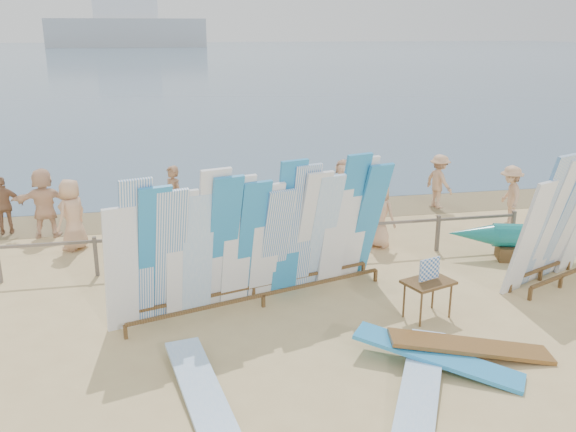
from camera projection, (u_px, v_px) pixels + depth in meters
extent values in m
plane|color=tan|center=(304.00, 320.00, 11.37)|extent=(160.00, 160.00, 0.00)
cube|color=#415B74|center=(174.00, 54.00, 131.34)|extent=(320.00, 240.00, 0.02)
cube|color=olive|center=(251.00, 212.00, 18.12)|extent=(40.00, 2.60, 0.01)
cube|color=#999EA3|center=(128.00, 33.00, 176.66)|extent=(45.00, 8.00, 8.00)
cube|color=silver|center=(126.00, 8.00, 174.60)|extent=(18.00, 6.00, 6.00)
cube|color=#6E6053|center=(276.00, 230.00, 13.95)|extent=(12.00, 0.06, 0.06)
cube|color=#6E6053|center=(96.00, 256.00, 13.30)|extent=(0.08, 0.08, 0.90)
cube|color=#6E6053|center=(188.00, 250.00, 13.68)|extent=(0.08, 0.08, 0.90)
cube|color=#6E6053|center=(276.00, 244.00, 14.05)|extent=(0.08, 0.08, 0.90)
cube|color=#6E6053|center=(359.00, 239.00, 14.42)|extent=(0.08, 0.08, 0.90)
cube|color=#6E6053|center=(438.00, 233.00, 14.80)|extent=(0.08, 0.08, 0.90)
cube|color=#6E6053|center=(513.00, 228.00, 15.17)|extent=(0.08, 0.08, 0.90)
cube|color=brown|center=(263.00, 295.00, 11.84)|extent=(5.16, 1.65, 0.06)
cube|color=brown|center=(253.00, 286.00, 12.23)|extent=(5.16, 1.65, 0.06)
cube|color=white|center=(121.00, 270.00, 10.56)|extent=(0.69, 0.64, 2.40)
cube|color=white|center=(137.00, 255.00, 10.63)|extent=(0.74, 0.80, 2.86)
cube|color=#2885C8|center=(154.00, 256.00, 10.79)|extent=(0.79, 0.96, 2.71)
cube|color=white|center=(170.00, 256.00, 10.94)|extent=(0.77, 0.92, 2.61)
cube|color=white|center=(182.00, 256.00, 11.04)|extent=(0.71, 0.72, 2.55)
cube|color=#92BEEB|center=(197.00, 256.00, 11.19)|extent=(0.71, 0.71, 2.44)
cube|color=white|center=(212.00, 241.00, 11.26)|extent=(0.77, 0.90, 2.89)
cube|color=#2885C8|center=(223.00, 243.00, 11.38)|extent=(0.81, 1.03, 2.75)
cube|color=white|center=(237.00, 242.00, 11.52)|extent=(0.74, 0.79, 2.70)
cube|color=#2885C8|center=(252.00, 243.00, 11.68)|extent=(0.76, 0.88, 2.57)
cube|color=white|center=(266.00, 242.00, 11.82)|extent=(0.74, 0.79, 2.48)
cube|color=white|center=(275.00, 244.00, 11.94)|extent=(0.77, 0.90, 2.34)
cube|color=#2885C8|center=(288.00, 229.00, 12.00)|extent=(0.72, 0.74, 2.87)
cube|color=white|center=(302.00, 229.00, 12.15)|extent=(0.73, 0.77, 2.76)
cube|color=white|center=(311.00, 231.00, 12.27)|extent=(0.78, 0.94, 2.61)
cube|color=#92BEEB|center=(323.00, 232.00, 12.42)|extent=(0.77, 0.91, 2.50)
cube|color=white|center=(335.00, 231.00, 12.56)|extent=(0.71, 0.71, 2.44)
cube|color=#2885C8|center=(348.00, 219.00, 12.63)|extent=(0.79, 0.97, 2.88)
cube|color=white|center=(356.00, 219.00, 12.74)|extent=(0.77, 0.89, 2.79)
cube|color=#2885C8|center=(367.00, 221.00, 12.90)|extent=(0.82, 1.07, 2.63)
cube|color=brown|center=(561.00, 276.00, 12.72)|extent=(1.98, 0.93, 0.06)
cube|color=brown|center=(541.00, 269.00, 13.09)|extent=(1.98, 0.93, 0.06)
cube|color=white|center=(528.00, 239.00, 12.07)|extent=(0.80, 0.82, 2.45)
cube|color=white|center=(542.00, 224.00, 12.23)|extent=(0.86, 0.97, 2.93)
cube|color=white|center=(553.00, 223.00, 12.47)|extent=(0.87, 0.99, 2.81)
cube|color=white|center=(564.00, 222.00, 12.72)|extent=(0.88, 1.00, 2.69)
cube|color=white|center=(572.00, 222.00, 12.91)|extent=(0.88, 1.02, 2.57)
cube|color=brown|center=(507.00, 252.00, 14.34)|extent=(0.61, 0.68, 0.34)
cone|color=#177F7A|center=(472.00, 234.00, 14.30)|extent=(1.23, 0.84, 0.52)
cube|color=brown|center=(428.00, 282.00, 11.29)|extent=(1.05, 0.89, 0.05)
cube|color=white|center=(429.00, 269.00, 11.22)|extent=(0.45, 0.19, 0.42)
cube|color=brown|center=(469.00, 358.00, 10.08)|extent=(2.74, 1.05, 0.43)
cube|color=#92BEEB|center=(201.00, 395.00, 9.06)|extent=(1.02, 2.76, 0.23)
cube|color=#92BEEB|center=(421.00, 387.00, 9.26)|extent=(1.76, 2.64, 0.26)
cube|color=#2885C8|center=(436.00, 367.00, 9.79)|extent=(2.51, 2.02, 0.42)
cube|color=red|center=(286.00, 236.00, 14.97)|extent=(0.73, 0.71, 0.05)
cube|color=red|center=(289.00, 222.00, 15.11)|extent=(0.57, 0.41, 0.56)
cube|color=red|center=(342.00, 235.00, 15.15)|extent=(0.59, 0.56, 0.05)
cube|color=red|center=(338.00, 222.00, 15.27)|extent=(0.54, 0.24, 0.52)
cube|color=red|center=(323.00, 228.00, 14.73)|extent=(0.77, 0.93, 0.59)
cube|color=red|center=(326.00, 210.00, 14.92)|extent=(0.51, 0.36, 0.37)
imported|color=tan|center=(510.00, 196.00, 16.54)|extent=(0.74, 1.18, 1.70)
imported|color=tan|center=(439.00, 181.00, 18.32)|extent=(0.71, 1.13, 1.63)
imported|color=tan|center=(72.00, 215.00, 14.81)|extent=(0.83, 0.95, 1.77)
imported|color=#8C6042|center=(173.00, 199.00, 16.21)|extent=(0.65, 0.73, 1.77)
imported|color=#8C6042|center=(296.00, 194.00, 16.47)|extent=(1.14, 1.02, 1.84)
imported|color=#8C6042|center=(4.00, 206.00, 15.94)|extent=(0.97, 0.58, 1.55)
imported|color=#8C6042|center=(364.00, 190.00, 17.43)|extent=(0.59, 0.67, 1.61)
imported|color=tan|center=(380.00, 214.00, 15.01)|extent=(0.83, 0.86, 1.66)
imported|color=beige|center=(343.00, 188.00, 17.40)|extent=(1.63, 0.81, 1.69)
imported|color=beige|center=(44.00, 203.00, 15.71)|extent=(1.71, 0.59, 1.83)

